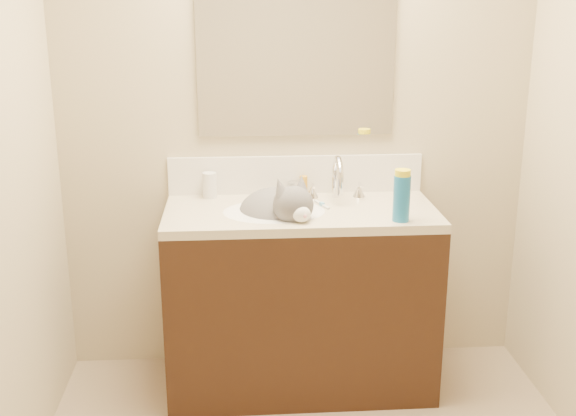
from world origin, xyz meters
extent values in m
cube|color=tan|center=(0.00, 1.25, 1.25)|extent=(2.20, 0.04, 2.50)
cube|color=tan|center=(0.00, -1.25, 1.25)|extent=(2.20, 0.04, 2.50)
cube|color=black|center=(0.00, 0.97, 0.41)|extent=(1.20, 0.55, 0.82)
cube|color=beige|center=(0.00, 0.97, 0.84)|extent=(1.20, 0.55, 0.04)
ellipsoid|color=white|center=(-0.12, 0.94, 0.79)|extent=(0.45, 0.36, 0.14)
cylinder|color=silver|center=(0.18, 1.16, 0.92)|extent=(0.04, 0.04, 0.11)
torus|color=silver|center=(0.18, 1.09, 0.97)|extent=(0.03, 0.20, 0.20)
cylinder|color=silver|center=(0.18, 1.01, 0.94)|extent=(0.03, 0.03, 0.06)
cone|color=silver|center=(0.07, 1.16, 0.89)|extent=(0.06, 0.06, 0.06)
cone|color=silver|center=(0.29, 1.16, 0.89)|extent=(0.06, 0.06, 0.06)
ellipsoid|color=#535153|center=(-0.11, 0.99, 0.83)|extent=(0.45, 0.47, 0.24)
ellipsoid|color=#535153|center=(-0.04, 0.84, 0.92)|extent=(0.22, 0.21, 0.16)
ellipsoid|color=#535153|center=(-0.07, 0.91, 0.89)|extent=(0.17, 0.17, 0.15)
cone|color=#535153|center=(-0.10, 0.84, 1.00)|extent=(0.11, 0.10, 0.10)
cone|color=#535153|center=(-0.01, 0.88, 1.00)|extent=(0.09, 0.11, 0.10)
ellipsoid|color=white|center=(-0.01, 0.77, 0.90)|extent=(0.09, 0.09, 0.07)
ellipsoid|color=white|center=(-0.06, 0.88, 0.83)|extent=(0.14, 0.12, 0.14)
sphere|color=pink|center=(0.00, 0.75, 0.90)|extent=(0.02, 0.02, 0.02)
cylinder|color=#535153|center=(0.03, 1.04, 0.75)|extent=(0.20, 0.23, 0.05)
cube|color=silver|center=(0.00, 1.24, 0.95)|extent=(1.20, 0.02, 0.18)
cube|color=white|center=(0.00, 1.24, 1.54)|extent=(0.90, 0.02, 0.80)
cylinder|color=silver|center=(-0.41, 1.18, 0.92)|extent=(0.08, 0.08, 0.12)
cylinder|color=#D05522|center=(-0.41, 1.18, 0.90)|extent=(0.07, 0.07, 0.04)
cylinder|color=#B7B7BC|center=(-0.01, 1.19, 0.89)|extent=(0.07, 0.07, 0.07)
cylinder|color=#C58917|center=(0.03, 1.19, 0.91)|extent=(0.05, 0.05, 0.09)
cube|color=silver|center=(0.10, 1.02, 0.86)|extent=(0.06, 0.13, 0.01)
cube|color=#5EA0C8|center=(0.10, 1.02, 0.87)|extent=(0.02, 0.03, 0.01)
cylinder|color=#1765A4|center=(0.40, 0.77, 0.96)|extent=(0.09, 0.09, 0.19)
cylinder|color=yellow|center=(0.40, 0.77, 1.06)|extent=(0.08, 0.08, 0.04)
camera|label=1|loc=(-0.28, -2.06, 1.79)|focal=45.00mm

